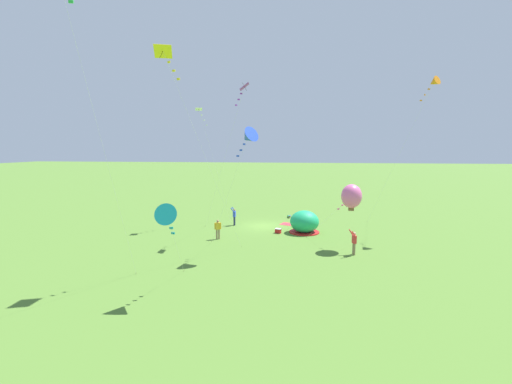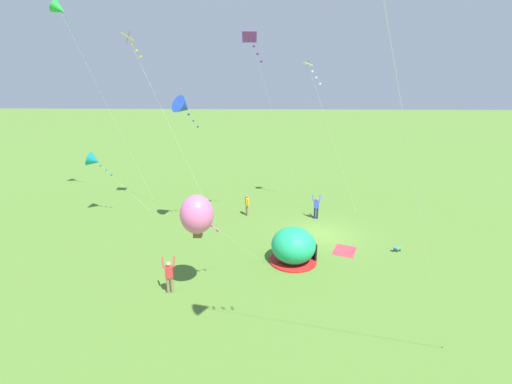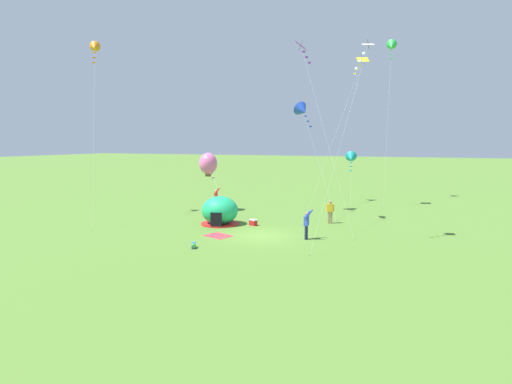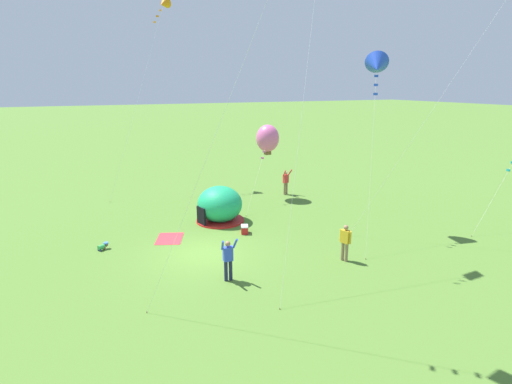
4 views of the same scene
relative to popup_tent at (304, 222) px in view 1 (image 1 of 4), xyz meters
The scene contains 15 objects.
ground_plane 4.83m from the popup_tent, 29.06° to the right, with size 300.00×300.00×0.00m, color #517A2D.
popup_tent is the anchor object (origin of this frame).
picnic_blanket 3.81m from the popup_tent, 65.14° to the right, with size 1.70×1.30×0.01m, color #CC333D.
cooler_box 2.61m from the popup_tent, 12.54° to the left, with size 0.63×0.53×0.44m.
toddler_crawling 6.85m from the popup_tent, 76.02° to the right, with size 0.43×0.54×0.32m.
person_flying_kite 7.28m from the popup_tent, 119.49° to the left, with size 0.56×0.69×1.89m.
person_center_field 8.23m from the popup_tent, 23.91° to the left, with size 0.56×0.36×1.72m.
person_arms_raised 7.44m from the popup_tent, 16.78° to the right, with size 0.48×0.68×1.89m.
kite_orange 16.55m from the popup_tent, behind, with size 4.64×5.97×14.06m.
kite_white 14.46m from the popup_tent, ahead, with size 2.63×4.73×11.96m.
kite_pink 6.76m from the popup_tent, 126.19° to the left, with size 4.14×3.86×5.15m.
kite_teal 17.27m from the popup_tent, 64.71° to the left, with size 1.31×4.69×5.16m.
kite_purple 13.06m from the popup_tent, 26.90° to the left, with size 5.17×4.65×13.36m.
kite_yellow 18.89m from the popup_tent, 54.87° to the left, with size 3.99×7.28×13.90m.
kite_blue 11.37m from the popup_tent, 59.35° to the left, with size 4.51×3.78×9.46m.
Camera 1 is at (-3.61, 34.13, 7.95)m, focal length 24.00 mm.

